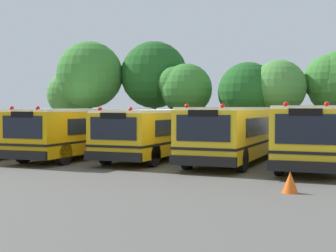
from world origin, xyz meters
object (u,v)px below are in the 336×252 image
at_px(school_bus_0, 32,129).
at_px(tree_2, 153,75).
at_px(school_bus_3, 237,132).
at_px(tree_5, 276,87).
at_px(tree_3, 184,88).
at_px(tree_1, 91,73).
at_px(school_bus_2, 158,132).
at_px(school_bus_4, 320,133).
at_px(tree_0, 69,93).
at_px(school_bus_1, 91,130).
at_px(tree_4, 246,92).
at_px(traffic_cone, 290,182).

distance_m(school_bus_0, tree_2, 10.34).
relative_size(school_bus_3, tree_5, 1.93).
height_order(tree_3, tree_5, tree_5).
bearing_deg(tree_1, school_bus_2, -41.92).
xyz_separation_m(school_bus_3, tree_2, (-8.40, 9.07, 3.33)).
distance_m(school_bus_0, school_bus_4, 15.00).
relative_size(school_bus_0, tree_5, 2.08).
xyz_separation_m(tree_0, tree_5, (15.34, -1.03, 0.19)).
height_order(school_bus_4, tree_0, tree_0).
distance_m(school_bus_1, tree_5, 11.47).
xyz_separation_m(school_bus_1, school_bus_4, (11.34, -0.06, 0.07)).
xyz_separation_m(school_bus_4, tree_2, (-12.05, 9.26, 3.30)).
relative_size(school_bus_0, tree_0, 2.16).
bearing_deg(tree_3, tree_5, -0.15).
distance_m(school_bus_1, school_bus_2, 3.83).
xyz_separation_m(tree_3, tree_4, (4.08, -0.21, -0.29)).
distance_m(tree_3, tree_4, 4.09).
bearing_deg(tree_1, tree_2, 24.78).
bearing_deg(tree_2, tree_4, -12.23).
bearing_deg(tree_0, school_bus_0, -67.61).
distance_m(tree_0, tree_1, 3.44).
distance_m(school_bus_4, tree_4, 9.57).
distance_m(school_bus_3, tree_5, 8.13).
distance_m(school_bus_0, traffic_cone, 16.73).
bearing_deg(tree_2, school_bus_4, -37.54).
relative_size(school_bus_4, tree_2, 1.51).
xyz_separation_m(tree_2, tree_5, (8.67, -1.29, -1.00)).
height_order(school_bus_2, school_bus_3, school_bus_3).
relative_size(school_bus_3, tree_2, 1.46).
xyz_separation_m(tree_5, traffic_cone, (3.35, -15.42, -3.41)).
relative_size(school_bus_0, school_bus_2, 1.20).
bearing_deg(tree_4, tree_0, 174.84).
xyz_separation_m(school_bus_0, tree_0, (-3.73, 9.04, 2.20)).
height_order(tree_0, tree_1, tree_1).
height_order(tree_3, tree_4, tree_3).
xyz_separation_m(school_bus_2, tree_3, (-1.76, 8.06, 2.40)).
relative_size(tree_0, tree_1, 0.73).
bearing_deg(school_bus_2, tree_5, -117.53).
relative_size(tree_0, tree_5, 0.96).
relative_size(school_bus_2, tree_3, 1.74).
relative_size(school_bus_1, tree_2, 1.63).
height_order(tree_0, tree_3, tree_3).
distance_m(school_bus_2, tree_2, 10.92).
xyz_separation_m(school_bus_0, tree_3, (5.72, 8.03, 2.40)).
height_order(school_bus_4, tree_3, tree_3).
relative_size(tree_2, tree_3, 1.32).
distance_m(tree_3, traffic_cone, 18.31).
xyz_separation_m(tree_4, tree_5, (1.81, 0.20, 0.29)).
bearing_deg(tree_0, tree_3, -6.11).
distance_m(school_bus_3, tree_0, 17.58).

